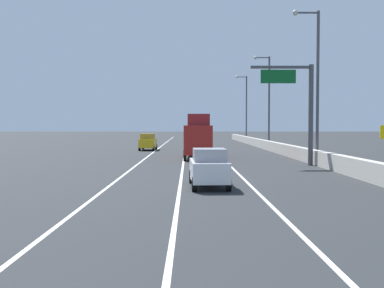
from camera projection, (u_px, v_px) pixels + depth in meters
ground_plane at (200, 146)px, 67.88m from camera, size 320.00×320.00×0.00m
lane_stripe_left at (157, 150)px, 58.85m from camera, size 0.16×130.00×0.00m
lane_stripe_center at (185, 150)px, 58.87m from camera, size 0.16×130.00×0.00m
lane_stripe_right at (214, 150)px, 58.90m from camera, size 0.16×130.00×0.00m
jersey_barrier_right at (294, 152)px, 43.93m from camera, size 0.60×120.00×1.10m
overhead_sign_gantry at (301, 102)px, 35.51m from camera, size 4.68×0.36×7.50m
lamp_post_right_second at (315, 77)px, 37.41m from camera, size 2.14×0.44×11.97m
lamp_post_right_third at (267, 96)px, 62.15m from camera, size 2.14×0.44×11.97m
lamp_post_right_fourth at (245, 105)px, 86.88m from camera, size 2.14×0.44×11.97m
car_red_0 at (194, 135)px, 96.79m from camera, size 1.96×4.16×1.86m
car_silver_1 at (194, 139)px, 71.20m from camera, size 1.90×4.22×2.03m
car_white_2 at (209, 168)px, 23.14m from camera, size 1.91×4.12×1.89m
car_yellow_3 at (148, 142)px, 57.52m from camera, size 1.93×4.43×1.99m
box_truck at (199, 138)px, 44.27m from camera, size 2.72×9.68×4.08m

